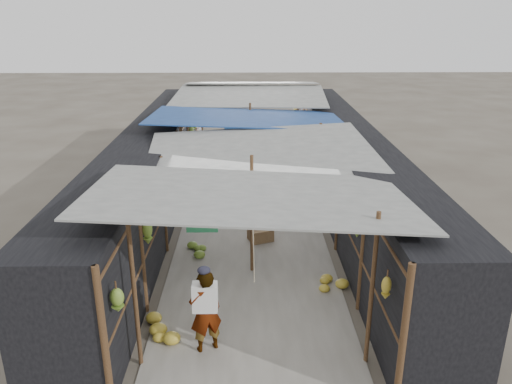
{
  "coord_description": "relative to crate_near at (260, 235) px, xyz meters",
  "views": [
    {
      "loc": [
        -0.07,
        -6.58,
        5.3
      ],
      "look_at": [
        0.11,
        4.56,
        1.25
      ],
      "focal_mm": 35.0,
      "sensor_mm": 36.0,
      "label": 1
    }
  ],
  "objects": [
    {
      "name": "crate_mid",
      "position": [
        0.46,
        1.67,
        -0.0
      ],
      "size": [
        0.66,
        0.6,
        0.33
      ],
      "primitive_type": "cube",
      "rotation": [
        0.0,
        0.0,
        0.37
      ],
      "color": "olive",
      "rests_on": "ground"
    },
    {
      "name": "stall_right",
      "position": [
        2.48,
        2.0,
        0.99
      ],
      "size": [
        1.4,
        15.0,
        2.3
      ],
      "primitive_type": "cube",
      "color": "black",
      "rests_on": "ground"
    },
    {
      "name": "crate_back",
      "position": [
        -1.08,
        3.49,
        -0.03
      ],
      "size": [
        0.44,
        0.37,
        0.28
      ],
      "primitive_type": "cube",
      "rotation": [
        0.0,
        0.0,
        -0.03
      ],
      "color": "olive",
      "rests_on": "ground"
    },
    {
      "name": "crate_near",
      "position": [
        0.0,
        0.0,
        0.0
      ],
      "size": [
        0.67,
        0.6,
        0.33
      ],
      "primitive_type": "cube",
      "rotation": [
        0.0,
        0.0,
        0.37
      ],
      "color": "olive",
      "rests_on": "ground"
    },
    {
      "name": "shopper_blue",
      "position": [
        -0.54,
        1.59,
        0.68
      ],
      "size": [
        1.04,
        0.99,
        1.7
      ],
      "primitive_type": "imported",
      "rotation": [
        0.0,
        0.0,
        0.59
      ],
      "color": "navy",
      "rests_on": "ground"
    },
    {
      "name": "stall_left",
      "position": [
        -2.92,
        2.0,
        0.99
      ],
      "size": [
        1.4,
        15.0,
        2.3
      ],
      "primitive_type": "cube",
      "color": "black",
      "rests_on": "ground"
    },
    {
      "name": "ground",
      "position": [
        -0.22,
        -4.5,
        -0.16
      ],
      "size": [
        80.0,
        80.0,
        0.0
      ],
      "primitive_type": "plane",
      "color": "#6B6356",
      "rests_on": "ground"
    },
    {
      "name": "black_basin",
      "position": [
        1.12,
        1.46,
        -0.07
      ],
      "size": [
        0.63,
        0.63,
        0.19
      ],
      "primitive_type": "cylinder",
      "color": "black",
      "rests_on": "ground"
    },
    {
      "name": "vendor_elderly",
      "position": [
        -1.0,
        -4.16,
        0.57
      ],
      "size": [
        0.64,
        0.54,
        1.48
      ],
      "primitive_type": "imported",
      "rotation": [
        0.0,
        0.0,
        3.57
      ],
      "color": "white",
      "rests_on": "ground"
    },
    {
      "name": "market_canopy",
      "position": [
        -0.19,
        2.33,
        2.24
      ],
      "size": [
        5.62,
        15.2,
        2.77
      ],
      "color": "brown",
      "rests_on": "ground"
    },
    {
      "name": "vendor_seated",
      "position": [
        0.94,
        4.61,
        0.34
      ],
      "size": [
        0.53,
        0.72,
        1.0
      ],
      "primitive_type": "imported",
      "rotation": [
        0.0,
        0.0,
        -1.31
      ],
      "color": "#4C4642",
      "rests_on": "ground"
    },
    {
      "name": "hanging_bananas",
      "position": [
        -0.16,
        2.07,
        1.47
      ],
      "size": [
        3.96,
        14.29,
        0.81
      ],
      "color": "olive",
      "rests_on": "ground"
    },
    {
      "name": "aisle_slab",
      "position": [
        -0.22,
        2.0,
        -0.15
      ],
      "size": [
        3.6,
        16.0,
        0.02
      ],
      "primitive_type": "cube",
      "color": "#9E998E",
      "rests_on": "ground"
    },
    {
      "name": "floor_bananas",
      "position": [
        0.11,
        0.86,
        -0.01
      ],
      "size": [
        3.93,
        11.24,
        0.35
      ],
      "color": "gold",
      "rests_on": "ground"
    }
  ]
}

